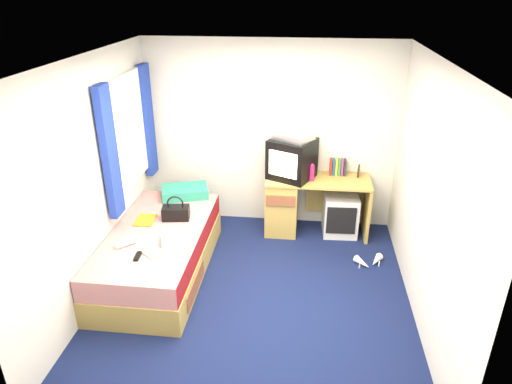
# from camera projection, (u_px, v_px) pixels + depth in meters

# --- Properties ---
(ground) EXTENTS (3.40, 3.40, 0.00)m
(ground) POSITION_uv_depth(u_px,v_px,m) (255.00, 294.00, 4.80)
(ground) COLOR #0C1438
(ground) RESTS_ON ground
(room_shell) EXTENTS (3.40, 3.40, 3.40)m
(room_shell) POSITION_uv_depth(u_px,v_px,m) (254.00, 166.00, 4.19)
(room_shell) COLOR white
(room_shell) RESTS_ON ground
(bed) EXTENTS (1.01, 2.00, 0.54)m
(bed) POSITION_uv_depth(u_px,v_px,m) (159.00, 252.00, 5.05)
(bed) COLOR tan
(bed) RESTS_ON ground
(pillow) EXTENTS (0.65, 0.52, 0.12)m
(pillow) POSITION_uv_depth(u_px,v_px,m) (185.00, 192.00, 5.70)
(pillow) COLOR #176C99
(pillow) RESTS_ON bed
(desk) EXTENTS (1.30, 0.55, 0.75)m
(desk) POSITION_uv_depth(u_px,v_px,m) (296.00, 202.00, 5.88)
(desk) COLOR tan
(desk) RESTS_ON ground
(storage_cube) EXTENTS (0.45, 0.45, 0.53)m
(storage_cube) POSITION_uv_depth(u_px,v_px,m) (340.00, 214.00, 5.88)
(storage_cube) COLOR silver
(storage_cube) RESTS_ON ground
(crt_tv) EXTENTS (0.65, 0.63, 0.50)m
(crt_tv) POSITION_uv_depth(u_px,v_px,m) (292.00, 159.00, 5.64)
(crt_tv) COLOR black
(crt_tv) RESTS_ON desk
(vcr) EXTENTS (0.55, 0.51, 0.09)m
(vcr) POSITION_uv_depth(u_px,v_px,m) (293.00, 136.00, 5.52)
(vcr) COLOR silver
(vcr) RESTS_ON crt_tv
(book_row) EXTENTS (0.20, 0.13, 0.20)m
(book_row) POSITION_uv_depth(u_px,v_px,m) (338.00, 167.00, 5.79)
(book_row) COLOR maroon
(book_row) RESTS_ON desk
(picture_frame) EXTENTS (0.04, 0.12, 0.14)m
(picture_frame) POSITION_uv_depth(u_px,v_px,m) (359.00, 171.00, 5.75)
(picture_frame) COLOR black
(picture_frame) RESTS_ON desk
(pink_water_bottle) EXTENTS (0.08, 0.08, 0.20)m
(pink_water_bottle) POSITION_uv_depth(u_px,v_px,m) (312.00, 173.00, 5.61)
(pink_water_bottle) COLOR #D81E69
(pink_water_bottle) RESTS_ON desk
(aerosol_can) EXTENTS (0.06, 0.06, 0.18)m
(aerosol_can) POSITION_uv_depth(u_px,v_px,m) (312.00, 169.00, 5.75)
(aerosol_can) COLOR silver
(aerosol_can) RESTS_ON desk
(handbag) EXTENTS (0.32, 0.21, 0.28)m
(handbag) POSITION_uv_depth(u_px,v_px,m) (176.00, 212.00, 5.15)
(handbag) COLOR black
(handbag) RESTS_ON bed
(towel) EXTENTS (0.32, 0.29, 0.09)m
(towel) POSITION_uv_depth(u_px,v_px,m) (176.00, 238.00, 4.71)
(towel) COLOR silver
(towel) RESTS_ON bed
(magazine) EXTENTS (0.23, 0.29, 0.01)m
(magazine) POSITION_uv_depth(u_px,v_px,m) (145.00, 220.00, 5.14)
(magazine) COLOR yellow
(magazine) RESTS_ON bed
(water_bottle) EXTENTS (0.19, 0.19, 0.07)m
(water_bottle) POSITION_uv_depth(u_px,v_px,m) (125.00, 243.00, 4.64)
(water_bottle) COLOR white
(water_bottle) RESTS_ON bed
(colour_swatch_fan) EXTENTS (0.21, 0.18, 0.01)m
(colour_swatch_fan) POSITION_uv_depth(u_px,v_px,m) (149.00, 255.00, 4.50)
(colour_swatch_fan) COLOR orange
(colour_swatch_fan) RESTS_ON bed
(remote_control) EXTENTS (0.06, 0.16, 0.02)m
(remote_control) POSITION_uv_depth(u_px,v_px,m) (138.00, 256.00, 4.46)
(remote_control) COLOR black
(remote_control) RESTS_ON bed
(window_assembly) EXTENTS (0.11, 1.42, 1.40)m
(window_assembly) POSITION_uv_depth(u_px,v_px,m) (129.00, 134.00, 5.18)
(window_assembly) COLOR silver
(window_assembly) RESTS_ON room_shell
(white_heels) EXTENTS (0.36, 0.30, 0.09)m
(white_heels) POSITION_uv_depth(u_px,v_px,m) (369.00, 262.00, 5.28)
(white_heels) COLOR white
(white_heels) RESTS_ON ground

